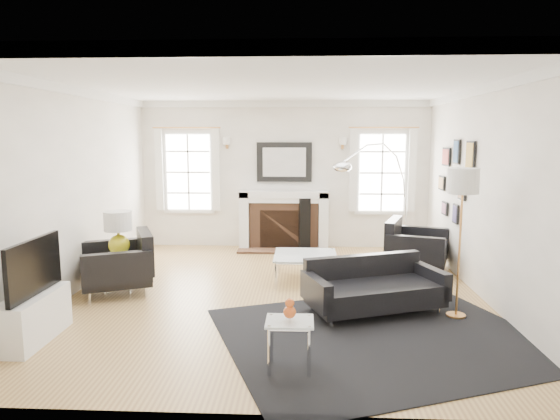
# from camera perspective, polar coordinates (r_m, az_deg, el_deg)

# --- Properties ---
(floor) EXTENTS (6.00, 6.00, 0.00)m
(floor) POSITION_cam_1_polar(r_m,az_deg,el_deg) (6.92, -0.50, -9.55)
(floor) COLOR #9D7242
(floor) RESTS_ON ground
(back_wall) EXTENTS (5.50, 0.04, 2.80)m
(back_wall) POSITION_cam_1_polar(r_m,az_deg,el_deg) (9.61, 0.51, 4.02)
(back_wall) COLOR white
(back_wall) RESTS_ON floor
(front_wall) EXTENTS (5.50, 0.04, 2.80)m
(front_wall) POSITION_cam_1_polar(r_m,az_deg,el_deg) (3.66, -3.21, -3.10)
(front_wall) COLOR white
(front_wall) RESTS_ON floor
(left_wall) EXTENTS (0.04, 6.00, 2.80)m
(left_wall) POSITION_cam_1_polar(r_m,az_deg,el_deg) (7.31, -22.58, 2.01)
(left_wall) COLOR white
(left_wall) RESTS_ON floor
(right_wall) EXTENTS (0.04, 6.00, 2.80)m
(right_wall) POSITION_cam_1_polar(r_m,az_deg,el_deg) (7.02, 22.50, 1.78)
(right_wall) COLOR white
(right_wall) RESTS_ON floor
(ceiling) EXTENTS (5.50, 6.00, 0.02)m
(ceiling) POSITION_cam_1_polar(r_m,az_deg,el_deg) (6.62, -0.54, 14.20)
(ceiling) COLOR white
(ceiling) RESTS_ON back_wall
(crown_molding) EXTENTS (5.50, 6.00, 0.12)m
(crown_molding) POSITION_cam_1_polar(r_m,az_deg,el_deg) (6.61, -0.54, 13.68)
(crown_molding) COLOR white
(crown_molding) RESTS_ON back_wall
(fireplace) EXTENTS (1.70, 0.69, 1.11)m
(fireplace) POSITION_cam_1_polar(r_m,az_deg,el_deg) (9.50, 0.45, -1.24)
(fireplace) COLOR white
(fireplace) RESTS_ON floor
(mantel_mirror) EXTENTS (1.05, 0.07, 0.75)m
(mantel_mirror) POSITION_cam_1_polar(r_m,az_deg,el_deg) (9.55, 0.50, 5.50)
(mantel_mirror) COLOR black
(mantel_mirror) RESTS_ON back_wall
(window_left) EXTENTS (1.24, 0.15, 1.62)m
(window_left) POSITION_cam_1_polar(r_m,az_deg,el_deg) (9.80, -10.41, 4.32)
(window_left) COLOR white
(window_left) RESTS_ON back_wall
(window_right) EXTENTS (1.24, 0.15, 1.62)m
(window_right) POSITION_cam_1_polar(r_m,az_deg,el_deg) (9.65, 11.56, 4.23)
(window_right) COLOR white
(window_right) RESTS_ON back_wall
(gallery_wall) EXTENTS (0.04, 1.73, 1.29)m
(gallery_wall) POSITION_cam_1_polar(r_m,az_deg,el_deg) (8.23, 19.32, 3.76)
(gallery_wall) COLOR black
(gallery_wall) RESTS_ON right_wall
(tv_unit) EXTENTS (0.35, 1.00, 1.09)m
(tv_unit) POSITION_cam_1_polar(r_m,az_deg,el_deg) (5.91, -26.36, -10.26)
(tv_unit) COLOR white
(tv_unit) RESTS_ON floor
(area_rug) EXTENTS (4.02, 3.70, 0.01)m
(area_rug) POSITION_cam_1_polar(r_m,az_deg,el_deg) (5.63, 11.40, -13.93)
(area_rug) COLOR black
(area_rug) RESTS_ON floor
(sofa) EXTENTS (1.81, 1.28, 0.54)m
(sofa) POSITION_cam_1_polar(r_m,az_deg,el_deg) (6.26, 10.54, -8.80)
(sofa) COLOR black
(sofa) RESTS_ON floor
(armchair_left) EXTENTS (1.21, 1.28, 0.68)m
(armchair_left) POSITION_cam_1_polar(r_m,az_deg,el_deg) (7.26, -17.68, -5.96)
(armchair_left) COLOR black
(armchair_left) RESTS_ON floor
(armchair_right) EXTENTS (1.16, 1.23, 0.67)m
(armchair_right) POSITION_cam_1_polar(r_m,az_deg,el_deg) (8.28, 15.00, -4.14)
(armchair_right) COLOR black
(armchair_right) RESTS_ON floor
(coffee_table) EXTENTS (0.92, 0.92, 0.41)m
(coffee_table) POSITION_cam_1_polar(r_m,az_deg,el_deg) (7.40, 2.93, -5.34)
(coffee_table) COLOR silver
(coffee_table) RESTS_ON floor
(side_table_left) EXTENTS (0.44, 0.44, 0.49)m
(side_table_left) POSITION_cam_1_polar(r_m,az_deg,el_deg) (7.39, -17.83, -5.68)
(side_table_left) COLOR silver
(side_table_left) RESTS_ON floor
(nesting_table) EXTENTS (0.43, 0.36, 0.48)m
(nesting_table) POSITION_cam_1_polar(r_m,az_deg,el_deg) (4.67, 1.11, -13.76)
(nesting_table) COLOR silver
(nesting_table) RESTS_ON floor
(gourd_lamp) EXTENTS (0.39, 0.39, 0.62)m
(gourd_lamp) POSITION_cam_1_polar(r_m,az_deg,el_deg) (7.29, -17.99, -2.18)
(gourd_lamp) COLOR yellow
(gourd_lamp) RESTS_ON side_table_left
(orange_vase) EXTENTS (0.12, 0.12, 0.19)m
(orange_vase) POSITION_cam_1_polar(r_m,az_deg,el_deg) (4.60, 1.12, -11.30)
(orange_vase) COLOR #C24D18
(orange_vase) RESTS_ON nesting_table
(arc_floor_lamp) EXTENTS (1.48, 1.37, 2.10)m
(arc_floor_lamp) POSITION_cam_1_polar(r_m,az_deg,el_deg) (8.53, 10.90, 1.53)
(arc_floor_lamp) COLOR silver
(arc_floor_lamp) RESTS_ON floor
(stick_floor_lamp) EXTENTS (0.36, 0.36, 1.77)m
(stick_floor_lamp) POSITION_cam_1_polar(r_m,az_deg,el_deg) (6.10, 20.15, 2.29)
(stick_floor_lamp) COLOR #CC8C46
(stick_floor_lamp) RESTS_ON floor
(speaker_tower) EXTENTS (0.24, 0.24, 1.00)m
(speaker_tower) POSITION_cam_1_polar(r_m,az_deg,el_deg) (9.36, 2.79, -1.66)
(speaker_tower) COLOR black
(speaker_tower) RESTS_ON floor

